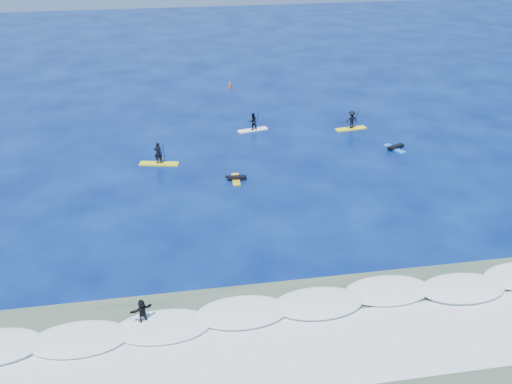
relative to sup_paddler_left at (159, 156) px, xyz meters
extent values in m
plane|color=#030E44|center=(6.83, -9.24, -0.68)|extent=(160.00, 160.00, 0.00)
cube|color=#3A4F40|center=(6.83, -23.24, -0.67)|extent=(90.00, 13.00, 0.01)
cube|color=white|center=(6.83, -19.24, -0.68)|extent=(40.00, 6.00, 0.30)
cube|color=silver|center=(6.83, -22.24, -0.68)|extent=(34.00, 5.00, 0.02)
cube|color=yellow|center=(0.00, 0.00, -0.63)|extent=(3.19, 1.41, 0.10)
imported|color=black|center=(0.00, 0.00, 0.31)|extent=(0.72, 0.55, 1.78)
cylinder|color=black|center=(0.45, -0.10, 0.25)|extent=(0.19, 0.71, 2.08)
cube|color=black|center=(0.45, -0.10, -0.73)|extent=(0.12, 0.03, 0.31)
cube|color=white|center=(8.53, 5.97, -0.63)|extent=(2.83, 1.25, 0.09)
imported|color=black|center=(8.53, 5.97, 0.20)|extent=(0.88, 0.75, 1.58)
cylinder|color=black|center=(8.93, 6.05, 0.14)|extent=(0.17, 0.63, 1.84)
cube|color=black|center=(8.93, 6.05, -0.72)|extent=(0.11, 0.03, 0.27)
cube|color=yellow|center=(17.42, 4.77, -0.63)|extent=(2.94, 1.05, 0.10)
imported|color=black|center=(17.42, 4.77, 0.24)|extent=(1.13, 0.74, 1.66)
cylinder|color=black|center=(17.85, 4.82, 0.18)|extent=(0.12, 0.66, 1.93)
cube|color=black|center=(17.85, 4.82, -0.73)|extent=(0.12, 0.03, 0.29)
cube|color=gold|center=(5.63, -3.80, -0.63)|extent=(0.67, 2.06, 0.10)
cube|color=black|center=(5.72, -3.81, -0.47)|extent=(1.42, 0.45, 0.23)
sphere|color=black|center=(4.93, -3.76, -0.37)|extent=(0.23, 0.23, 0.23)
cube|color=blue|center=(19.60, -0.30, -0.63)|extent=(1.34, 2.24, 0.10)
cube|color=black|center=(19.70, -0.26, -0.45)|extent=(1.54, 0.92, 0.25)
sphere|color=black|center=(18.91, -0.57, -0.35)|extent=(0.25, 0.25, 0.25)
cube|color=white|center=(-1.13, -19.10, -0.48)|extent=(1.93, 1.25, 0.10)
imported|color=black|center=(-1.13, -19.10, 0.20)|extent=(1.23, 0.83, 1.27)
cylinder|color=#E95914|center=(8.10, 18.87, -0.42)|extent=(0.32, 0.32, 0.51)
cone|color=#E95914|center=(8.10, 18.87, -0.04)|extent=(0.23, 0.23, 0.25)
camera|label=1|loc=(0.70, -41.82, 18.39)|focal=40.00mm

